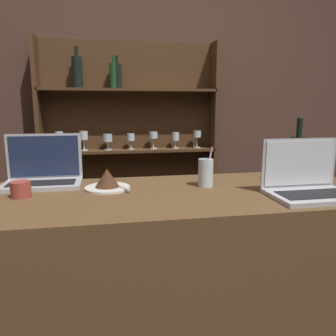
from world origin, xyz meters
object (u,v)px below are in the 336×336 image
Objects in this scene: laptop_far at (308,184)px; water_glass at (206,173)px; coffee_cup at (21,189)px; laptop_near at (43,173)px; wine_bottle_dark at (297,159)px; cake_plate at (107,181)px.

water_glass is (-0.37, 0.22, 0.01)m from laptop_far.
coffee_cup is (-1.15, 0.18, -0.02)m from laptop_far.
laptop_near is 1.12× the size of wine_bottle_dark.
water_glass is at bearing 148.80° from laptop_far.
water_glass is (0.73, -0.17, 0.01)m from laptop_near.
wine_bottle_dark is 1.22m from coffee_cup.
coffee_cup is at bearing -103.52° from laptop_near.
wine_bottle_dark reaches higher than coffee_cup.
wine_bottle_dark is (0.87, -0.06, 0.08)m from cake_plate.
laptop_near is 4.41× the size of coffee_cup.
wine_bottle_dark is (0.43, -0.03, 0.05)m from water_glass.
wine_bottle_dark is at bearing 0.41° from coffee_cup.
laptop_far is 1.17m from coffee_cup.
coffee_cup is at bearing 170.90° from laptop_far.
laptop_near is 0.32m from cake_plate.
wine_bottle_dark reaches higher than water_glass.
laptop_near reaches higher than water_glass.
coffee_cup is at bearing -168.13° from cake_plate.
laptop_far is 1.86× the size of water_glass.
coffee_cup is at bearing -177.15° from water_glass.
cake_plate is 0.88m from wine_bottle_dark.
wine_bottle_dark is at bearing -4.14° from cake_plate.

